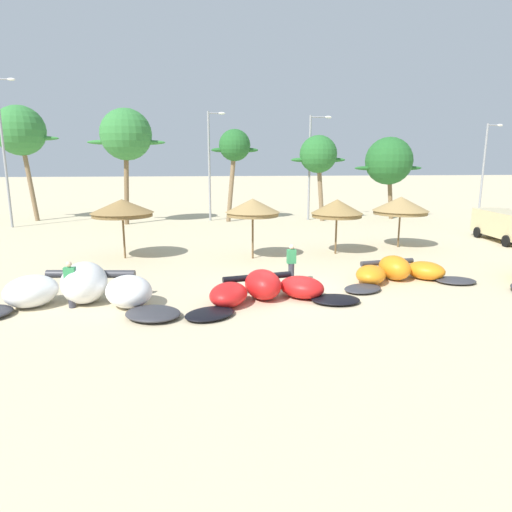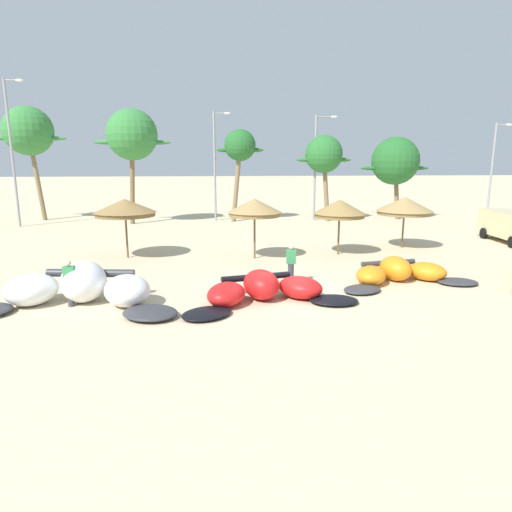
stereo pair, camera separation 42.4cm
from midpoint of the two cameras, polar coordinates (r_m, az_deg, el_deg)
The scene contains 19 objects.
ground_plane at distance 17.07m, azimuth 4.45°, elevation -4.63°, with size 260.00×260.00×0.00m, color beige.
kite_left at distance 16.46m, azimuth -21.01°, elevation -4.02°, with size 7.65×3.97×1.46m.
kite_left_of_center at distance 15.82m, azimuth 1.81°, elevation -4.41°, with size 6.44×3.70×1.06m.
kite_center at distance 19.28m, azimuth 18.49°, elevation -2.08°, with size 6.08×3.29×1.01m.
beach_umbrella_near_van at distance 23.50m, azimuth -15.95°, elevation 5.99°, with size 3.14×3.14×3.02m.
beach_umbrella_middle at distance 22.40m, azimuth 0.36°, elevation 6.26°, with size 2.74×2.74×3.06m.
beach_umbrella_near_palms at distance 23.93m, azimuth 11.17°, elevation 6.00°, with size 2.74×2.74×2.92m.
beach_umbrella_outermost at distance 26.71m, azimuth 18.95°, elevation 6.12°, with size 3.16×3.16×2.91m.
person_near_kites at distance 18.01m, azimuth 5.17°, elevation -1.05°, with size 0.36×0.24×1.62m.
person_by_umbrellas at distance 16.38m, azimuth -22.06°, elevation -3.25°, with size 0.36×0.24×1.62m.
palm_leftmost at distance 41.61m, azimuth -26.89°, elevation 14.03°, with size 5.92×3.95×9.24m.
palm_left at distance 36.33m, azimuth -15.27°, elevation 14.68°, with size 5.82×3.88×8.79m.
palm_left_of_gap at distance 36.61m, azimuth -1.74°, elevation 13.77°, with size 3.78×2.52×7.38m.
palm_center_left at distance 37.16m, azimuth 9.03°, elevation 12.65°, with size 4.53×3.02×6.93m.
palm_center_right at distance 39.76m, azimuth 17.72°, elevation 11.48°, with size 5.92×3.95×6.86m.
lamppost_west at distance 37.96m, azimuth -28.45°, elevation 12.11°, with size 1.42×0.24×10.67m.
lamppost_west_center at distance 37.21m, azimuth -4.82°, elevation 12.03°, with size 1.46×0.24×8.76m.
lamppost_east_center at distance 37.74m, azimuth 8.15°, elevation 11.83°, with size 1.83×0.24×8.51m.
lamppost_east at distance 45.22m, azimuth 28.39°, elevation 10.25°, with size 1.51×0.24×8.11m.
Camera 2 is at (-2.71, -16.11, 4.91)m, focal length 31.22 mm.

